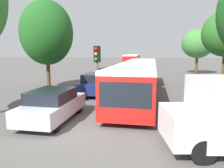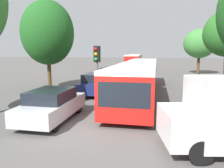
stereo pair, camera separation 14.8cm
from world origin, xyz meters
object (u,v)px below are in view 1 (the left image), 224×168
(city_bus_rear, at_px, (132,60))
(queued_car_navy, at_px, (97,84))
(queued_car_black, at_px, (109,75))
(tree_right_far, at_px, (198,44))
(tree_left_mid, at_px, (47,33))
(articulated_bus, at_px, (139,76))
(traffic_light, at_px, (97,62))
(queued_car_silver, at_px, (53,105))
(queued_car_green, at_px, (121,70))

(city_bus_rear, height_order, queued_car_navy, city_bus_rear)
(queued_car_black, height_order, tree_right_far, tree_right_far)
(queued_car_navy, bearing_deg, tree_left_mid, 72.69)
(articulated_bus, height_order, queued_car_navy, articulated_bus)
(queued_car_black, relative_size, tree_left_mid, 0.59)
(articulated_bus, bearing_deg, city_bus_rear, -173.36)
(articulated_bus, xyz_separation_m, traffic_light, (-2.06, -4.09, 1.16))
(queued_car_silver, bearing_deg, traffic_light, -23.22)
(queued_car_navy, relative_size, queued_car_green, 1.03)
(traffic_light, height_order, tree_right_far, tree_right_far)
(queued_car_silver, relative_size, queued_car_black, 0.98)
(queued_car_navy, height_order, tree_right_far, tree_right_far)
(queued_car_black, bearing_deg, queued_car_silver, 179.90)
(queued_car_black, xyz_separation_m, traffic_light, (1.32, -9.79, 1.76))
(queued_car_navy, height_order, traffic_light, traffic_light)
(queued_car_green, distance_m, tree_left_mid, 12.10)
(queued_car_navy, bearing_deg, articulated_bus, -76.69)
(queued_car_green, relative_size, traffic_light, 1.24)
(tree_left_mid, bearing_deg, city_bus_rear, 80.68)
(city_bus_rear, distance_m, queued_car_green, 15.60)
(city_bus_rear, xyz_separation_m, queued_car_silver, (-0.15, -33.94, -0.69))
(articulated_bus, xyz_separation_m, queued_car_green, (-3.09, 11.25, -0.60))
(traffic_light, bearing_deg, queued_car_silver, -11.45)
(queued_car_navy, relative_size, queued_car_black, 1.03)
(articulated_bus, distance_m, queued_car_silver, 7.88)
(queued_car_black, distance_m, queued_car_green, 5.56)
(traffic_light, bearing_deg, articulated_bus, 164.68)
(queued_car_navy, height_order, queued_car_green, queued_car_navy)
(queued_car_green, bearing_deg, city_bus_rear, 0.02)
(queued_car_navy, bearing_deg, city_bus_rear, 0.07)
(queued_car_navy, distance_m, traffic_light, 3.90)
(queued_car_black, bearing_deg, tree_left_mid, 140.62)
(queued_car_green, height_order, tree_left_mid, tree_left_mid)
(queued_car_silver, height_order, traffic_light, traffic_light)
(articulated_bus, distance_m, tree_left_mid, 8.17)
(city_bus_rear, relative_size, queued_car_silver, 2.77)
(tree_left_mid, bearing_deg, queued_car_green, 67.47)
(articulated_bus, relative_size, queued_car_black, 3.72)
(queued_car_navy, bearing_deg, queued_car_green, 0.13)
(queued_car_navy, relative_size, tree_left_mid, 0.61)
(tree_right_far, bearing_deg, queued_car_silver, -114.11)
(queued_car_navy, xyz_separation_m, queued_car_black, (-0.40, 6.42, -0.02))
(queued_car_black, distance_m, traffic_light, 10.03)
(traffic_light, bearing_deg, queued_car_green, -164.75)
(articulated_bus, height_order, tree_left_mid, tree_left_mid)
(queued_car_silver, xyz_separation_m, traffic_light, (1.27, 3.01, 1.78))
(articulated_bus, relative_size, tree_right_far, 2.59)
(tree_left_mid, distance_m, tree_right_far, 20.47)
(tree_left_mid, xyz_separation_m, tree_right_far, (14.21, 14.73, -0.46))
(queued_car_black, xyz_separation_m, tree_left_mid, (-4.09, -5.05, 3.82))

